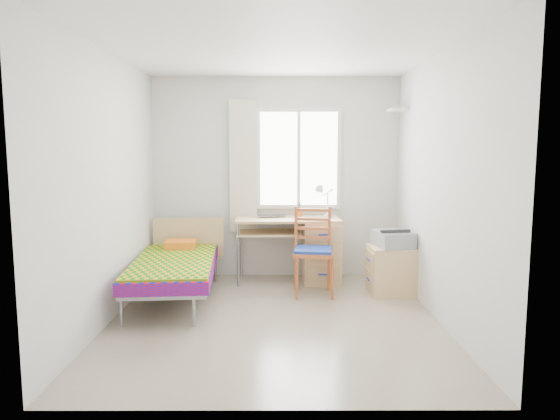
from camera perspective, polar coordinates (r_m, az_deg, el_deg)
The scene contains 17 objects.
floor at distance 5.06m, azimuth -0.62°, elevation -12.33°, with size 3.50×3.50×0.00m, color #BCAD93.
ceiling at distance 4.87m, azimuth -0.66°, elevation 17.95°, with size 3.50×3.50×0.00m, color white.
wall_back at distance 6.54m, azimuth -0.50°, elevation 3.68°, with size 3.20×3.20×0.00m, color silver.
wall_left at distance 5.07m, azimuth -19.06°, elevation 2.37°, with size 3.50×3.50×0.00m, color silver.
wall_right at distance 5.04m, azimuth 17.89°, elevation 2.39°, with size 3.50×3.50×0.00m, color silver.
window at distance 6.51m, azimuth 2.15°, elevation 5.87°, with size 1.10×0.04×1.30m.
curtain at distance 6.48m, azimuth -4.24°, elevation 4.96°, with size 0.35×0.05×1.70m, color beige.
floating_shelf at distance 6.36m, azimuth 13.27°, elevation 11.07°, with size 0.20×0.32×0.03m, color white.
bed at distance 5.72m, azimuth -11.82°, elevation -6.14°, with size 1.00×1.92×0.80m.
desk at distance 6.34m, azimuth 4.07°, elevation -4.27°, with size 1.32×0.63×0.81m.
chair at distance 5.78m, azimuth 3.91°, elevation -4.08°, with size 0.50×0.50×1.02m.
cabinet at distance 5.96m, azimuth 12.57°, elevation -6.73°, with size 0.53×0.48×0.56m.
printer at distance 5.88m, azimuth 12.80°, elevation -3.20°, with size 0.46×0.50×0.19m.
laptop at distance 6.29m, azimuth -0.78°, elevation -0.76°, with size 0.36×0.24×0.03m, color black.
pen_cup at distance 6.42m, azimuth 2.17°, elevation -0.27°, with size 0.08×0.08×0.11m, color orange.
task_lamp at distance 6.20m, azimuth 5.00°, elevation 1.44°, with size 0.23×0.33×0.42m.
book at distance 6.32m, azimuth -0.73°, elevation -2.91°, with size 0.17×0.24×0.02m, color gray.
Camera 1 is at (0.04, -4.78, 1.67)m, focal length 32.00 mm.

